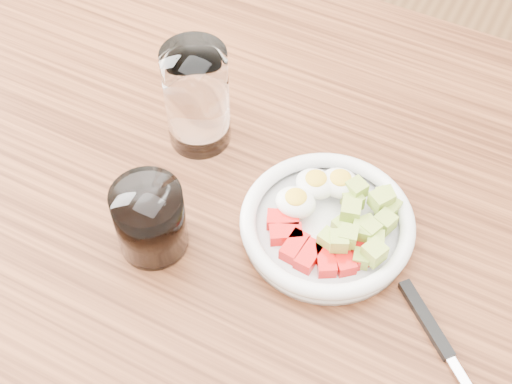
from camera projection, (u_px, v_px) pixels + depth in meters
dining_table at (259, 260)px, 0.94m from camera, size 1.50×0.90×0.77m
bowl at (328, 222)px, 0.83m from camera, size 0.21×0.21×0.05m
fork at (439, 341)px, 0.76m from camera, size 0.17×0.14×0.01m
water_glass at (197, 98)px, 0.88m from camera, size 0.08×0.08×0.14m
coffee_glass at (150, 220)px, 0.80m from camera, size 0.08×0.08×0.09m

